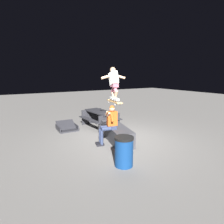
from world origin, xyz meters
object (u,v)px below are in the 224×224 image
(skateboard, at_px, (114,102))
(skater_airborne, at_px, (114,82))
(trash_bin, at_px, (124,151))
(ledge_box_main, at_px, (116,133))
(person_sitting_on_ledge, at_px, (109,123))
(kicker_ramp, at_px, (67,128))
(picnic_table_back, at_px, (100,116))

(skateboard, distance_m, skater_airborne, 0.69)
(skater_airborne, bearing_deg, trash_bin, 157.45)
(ledge_box_main, distance_m, person_sitting_on_ledge, 0.70)
(ledge_box_main, bearing_deg, kicker_ramp, 27.57)
(ledge_box_main, bearing_deg, person_sitting_on_ledge, 115.96)
(picnic_table_back, distance_m, trash_bin, 3.95)
(kicker_ramp, relative_size, trash_bin, 1.26)
(skateboard, bearing_deg, picnic_table_back, -13.21)
(kicker_ramp, xyz_separation_m, picnic_table_back, (-0.31, -1.50, 0.43))
(ledge_box_main, xyz_separation_m, picnic_table_back, (1.96, -0.31, 0.22))
(person_sitting_on_ledge, height_order, trash_bin, person_sitting_on_ledge)
(skateboard, xyz_separation_m, trash_bin, (-1.65, 0.70, -1.07))
(picnic_table_back, xyz_separation_m, trash_bin, (-3.76, 1.20, -0.09))
(skateboard, relative_size, kicker_ramp, 1.02)
(person_sitting_on_ledge, xyz_separation_m, trash_bin, (-1.59, 0.45, -0.38))
(trash_bin, bearing_deg, kicker_ramp, 4.26)
(person_sitting_on_ledge, xyz_separation_m, skateboard, (0.06, -0.25, 0.70))
(skater_airborne, bearing_deg, kicker_ramp, 23.15)
(kicker_ramp, bearing_deg, skater_airborne, -156.85)
(ledge_box_main, xyz_separation_m, kicker_ramp, (2.27, 1.19, -0.20))
(ledge_box_main, bearing_deg, picnic_table_back, -9.12)
(kicker_ramp, bearing_deg, picnic_table_back, -101.75)
(kicker_ramp, bearing_deg, skateboard, -157.51)
(skater_airborne, distance_m, kicker_ramp, 3.32)
(ledge_box_main, xyz_separation_m, skater_airborne, (-0.10, 0.17, 1.89))
(person_sitting_on_ledge, xyz_separation_m, picnic_table_back, (2.17, -0.75, -0.29))
(skateboard, relative_size, picnic_table_back, 0.57)
(ledge_box_main, relative_size, person_sitting_on_ledge, 1.50)
(person_sitting_on_ledge, height_order, kicker_ramp, person_sitting_on_ledge)
(skater_airborne, height_order, kicker_ramp, skater_airborne)
(skateboard, xyz_separation_m, picnic_table_back, (2.11, -0.50, -0.99))
(picnic_table_back, relative_size, trash_bin, 2.23)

